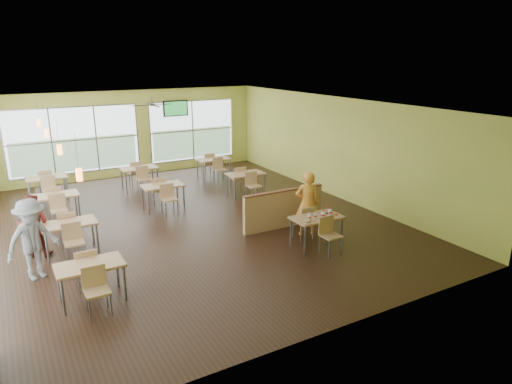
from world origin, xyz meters
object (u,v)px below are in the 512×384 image
food_basket (328,212)px  man_plaid (307,204)px  half_wall_divider (284,208)px  main_table (317,221)px

food_basket → man_plaid: bearing=106.0°
half_wall_divider → food_basket: 1.44m
half_wall_divider → man_plaid: man_plaid is taller
main_table → man_plaid: 0.77m
half_wall_divider → main_table: bearing=-90.0°
main_table → man_plaid: man_plaid is taller
food_basket → main_table: bearing=-166.9°
main_table → half_wall_divider: size_ratio=0.63×
main_table → half_wall_divider: (0.00, 1.45, -0.11)m
main_table → food_basket: main_table is taller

